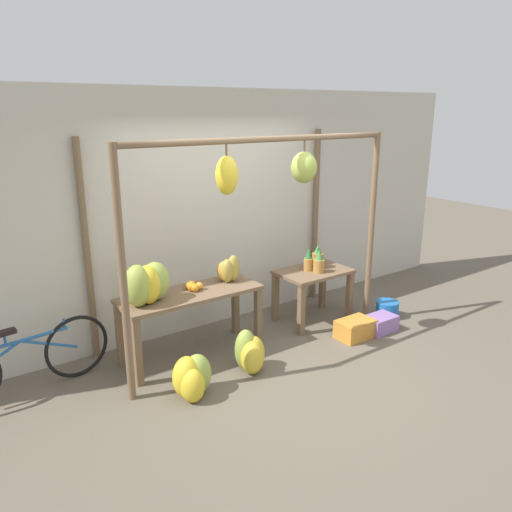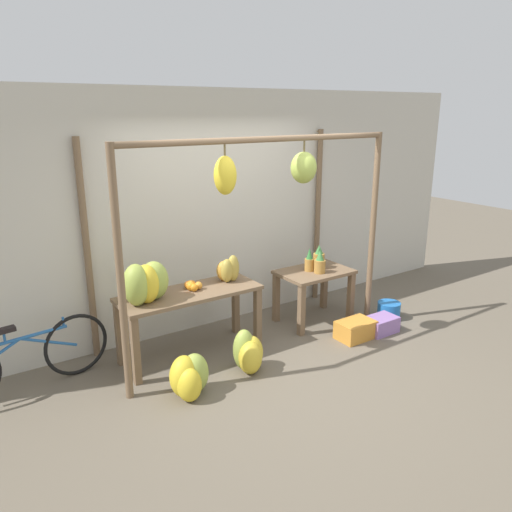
% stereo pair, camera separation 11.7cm
% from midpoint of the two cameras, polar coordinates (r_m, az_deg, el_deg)
% --- Properties ---
extents(ground_plane, '(20.00, 20.00, 0.00)m').
position_cam_midpoint_polar(ground_plane, '(5.25, 4.67, -12.86)').
color(ground_plane, '#665B4C').
extents(shop_wall_back, '(8.00, 0.08, 2.80)m').
position_cam_midpoint_polar(shop_wall_back, '(5.96, -4.22, 5.14)').
color(shop_wall_back, beige).
rests_on(shop_wall_back, ground_plane).
extents(stall_awning, '(3.16, 1.16, 2.32)m').
position_cam_midpoint_polar(stall_awning, '(5.23, 0.69, 6.10)').
color(stall_awning, brown).
rests_on(stall_awning, ground_plane).
extents(display_table_main, '(1.51, 0.56, 0.73)m').
position_cam_midpoint_polar(display_table_main, '(5.31, -6.92, -5.33)').
color(display_table_main, brown).
rests_on(display_table_main, ground_plane).
extents(display_table_side, '(0.89, 0.60, 0.66)m').
position_cam_midpoint_polar(display_table_side, '(6.22, 7.19, -2.88)').
color(display_table_side, brown).
rests_on(display_table_side, ground_plane).
extents(banana_pile_on_table, '(0.54, 0.43, 0.42)m').
position_cam_midpoint_polar(banana_pile_on_table, '(4.99, -11.95, -3.06)').
color(banana_pile_on_table, '#9EB247').
rests_on(banana_pile_on_table, display_table_main).
extents(orange_pile, '(0.17, 0.21, 0.09)m').
position_cam_midpoint_polar(orange_pile, '(5.31, -6.75, -3.39)').
color(orange_pile, orange).
rests_on(orange_pile, display_table_main).
extents(pineapple_cluster, '(0.29, 0.29, 0.30)m').
position_cam_midpoint_polar(pineapple_cluster, '(6.17, 7.57, -0.49)').
color(pineapple_cluster, '#B27F38').
rests_on(pineapple_cluster, display_table_side).
extents(banana_pile_ground_left, '(0.47, 0.45, 0.40)m').
position_cam_midpoint_polar(banana_pile_ground_left, '(4.78, -7.05, -13.61)').
color(banana_pile_ground_left, '#9EB247').
rests_on(banana_pile_ground_left, ground_plane).
extents(banana_pile_ground_right, '(0.40, 0.41, 0.43)m').
position_cam_midpoint_polar(banana_pile_ground_right, '(5.15, -0.21, -11.04)').
color(banana_pile_ground_right, gold).
rests_on(banana_pile_ground_right, ground_plane).
extents(fruit_crate_white, '(0.43, 0.29, 0.21)m').
position_cam_midpoint_polar(fruit_crate_white, '(5.97, 11.85, -8.25)').
color(fruit_crate_white, orange).
rests_on(fruit_crate_white, ground_plane).
extents(blue_bucket, '(0.29, 0.29, 0.21)m').
position_cam_midpoint_polar(blue_bucket, '(6.61, 15.42, -6.02)').
color(blue_bucket, blue).
rests_on(blue_bucket, ground_plane).
extents(parked_bicycle, '(1.64, 0.24, 0.68)m').
position_cam_midpoint_polar(parked_bicycle, '(5.18, -24.51, -10.69)').
color(parked_bicycle, black).
rests_on(parked_bicycle, ground_plane).
extents(papaya_pile, '(0.26, 0.26, 0.30)m').
position_cam_midpoint_polar(papaya_pile, '(5.49, -2.62, -1.61)').
color(papaya_pile, '#B2993D').
rests_on(papaya_pile, display_table_main).
extents(fruit_crate_purple, '(0.39, 0.26, 0.19)m').
position_cam_midpoint_polar(fruit_crate_purple, '(6.20, 14.61, -7.60)').
color(fruit_crate_purple, '#9970B7').
rests_on(fruit_crate_purple, ground_plane).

